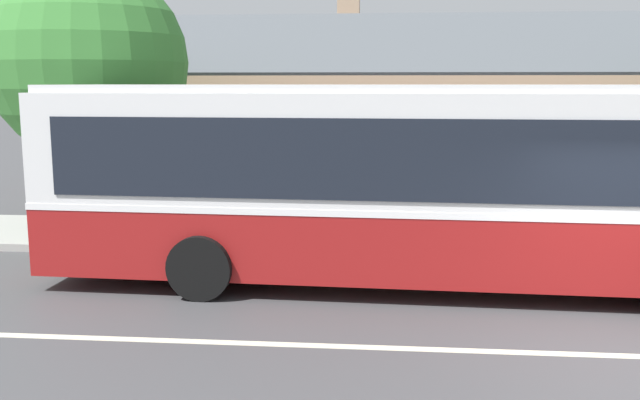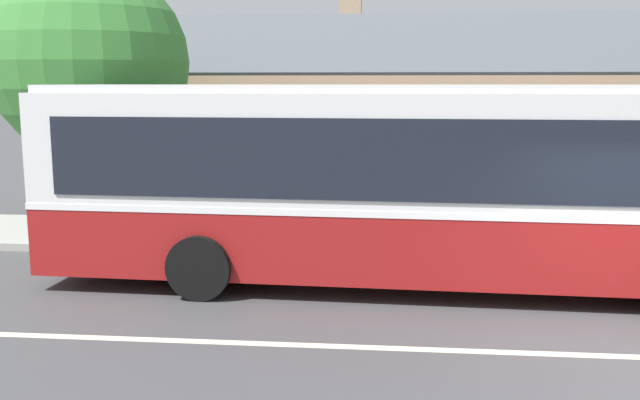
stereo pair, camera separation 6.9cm
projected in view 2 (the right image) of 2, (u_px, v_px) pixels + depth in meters
name	position (u px, v px, depth m)	size (l,w,h in m)	color
sidewalk_far	(543.00, 242.00, 14.45)	(60.00, 3.00, 0.15)	#9E9E99
community_building	(567.00, 130.00, 21.86)	(25.12, 9.84, 6.42)	tan
transit_bus	(425.00, 180.00, 11.39)	(12.39, 3.07, 3.24)	maroon
bench_by_building	(120.00, 217.00, 14.59)	(1.55, 0.51, 0.94)	brown
street_tree_secondary	(88.00, 68.00, 15.43)	(4.26, 4.26, 5.84)	#4C3828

